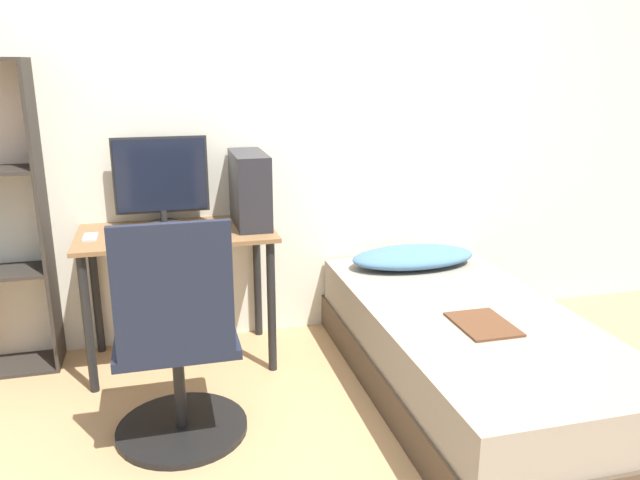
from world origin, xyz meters
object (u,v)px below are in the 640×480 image
monitor (161,178)px  keyboard (158,236)px  pc_tower (250,189)px  bed (468,352)px  office_chair (178,359)px

monitor → keyboard: bearing=-97.1°
monitor → pc_tower: monitor is taller
bed → monitor: bearing=147.7°
bed → monitor: 1.81m
office_chair → pc_tower: bearing=61.7°
office_chair → keyboard: office_chair is taller
keyboard → monitor: bearing=82.9°
monitor → pc_tower: bearing=-16.8°
office_chair → monitor: monitor is taller
office_chair → keyboard: (-0.05, 0.65, 0.36)m
office_chair → keyboard: 0.74m
bed → pc_tower: bearing=141.7°
monitor → pc_tower: (0.45, -0.14, -0.05)m
office_chair → pc_tower: size_ratio=2.34×
bed → monitor: size_ratio=3.97×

